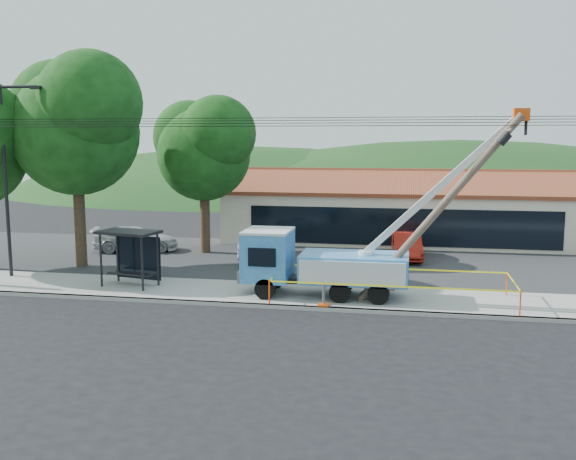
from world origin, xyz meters
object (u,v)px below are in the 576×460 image
(utility_truck, at_px, (321,261))
(car_white, at_px, (136,253))
(leaning_pole, at_px, (446,201))
(car_silver, at_px, (255,265))
(car_red, at_px, (406,261))
(bus_shelter, at_px, (131,245))

(utility_truck, height_order, car_white, utility_truck)
(leaning_pole, relative_size, car_silver, 1.87)
(utility_truck, relative_size, car_white, 2.29)
(car_white, bearing_deg, car_red, -104.13)
(utility_truck, xyz_separation_m, car_white, (-12.02, 8.76, -1.59))
(bus_shelter, distance_m, car_silver, 7.66)
(bus_shelter, height_order, car_silver, bus_shelter)
(utility_truck, height_order, leaning_pole, utility_truck)
(utility_truck, bearing_deg, bus_shelter, 177.60)
(car_red, distance_m, car_white, 15.48)
(utility_truck, bearing_deg, leaning_pole, -4.69)
(bus_shelter, height_order, car_white, bus_shelter)
(car_silver, height_order, car_red, car_red)
(utility_truck, relative_size, bus_shelter, 3.95)
(car_red, height_order, car_white, car_white)
(car_silver, bearing_deg, bus_shelter, -146.08)
(car_silver, bearing_deg, car_white, 141.21)
(bus_shelter, distance_m, car_red, 14.96)
(utility_truck, height_order, car_silver, utility_truck)
(car_silver, relative_size, car_red, 0.94)
(utility_truck, bearing_deg, car_silver, 123.78)
(bus_shelter, relative_size, car_red, 0.66)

